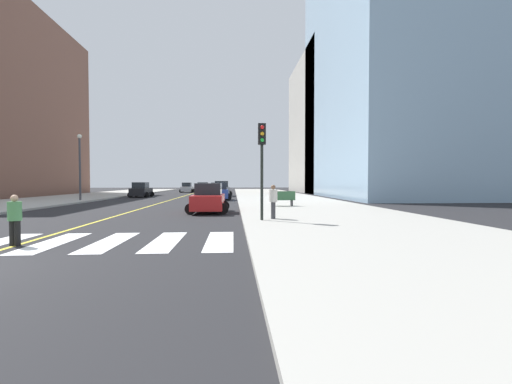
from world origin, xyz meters
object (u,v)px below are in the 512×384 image
(car_white_nearest, at_px, (203,189))
(car_silver_fifth, at_px, (187,188))
(traffic_light_near_corner, at_px, (262,152))
(park_bench, at_px, (283,199))
(car_blue_sixth, at_px, (219,192))
(street_lamp, at_px, (80,161))
(car_gray_fourth, at_px, (221,189))
(car_black_third, at_px, (141,190))
(pedestrian_crossing, at_px, (15,218))
(pedestrian_waiting_east, at_px, (273,200))
(car_red_second, at_px, (209,199))

(car_white_nearest, height_order, car_silver_fifth, car_white_nearest)
(traffic_light_near_corner, relative_size, park_bench, 2.52)
(car_blue_sixth, relative_size, street_lamp, 0.65)
(car_gray_fourth, height_order, car_blue_sixth, car_gray_fourth)
(car_white_nearest, relative_size, car_black_third, 1.00)
(car_gray_fourth, bearing_deg, car_silver_fifth, -69.24)
(pedestrian_crossing, height_order, pedestrian_waiting_east, pedestrian_waiting_east)
(car_silver_fifth, bearing_deg, car_gray_fourth, -67.91)
(car_red_second, distance_m, pedestrian_waiting_east, 6.46)
(car_silver_fifth, bearing_deg, car_red_second, -81.54)
(car_black_third, height_order, car_silver_fifth, car_black_third)
(car_blue_sixth, relative_size, traffic_light_near_corner, 0.93)
(car_black_third, xyz_separation_m, traffic_light_near_corner, (13.14, -28.97, 2.50))
(car_black_third, relative_size, car_gray_fourth, 0.91)
(car_silver_fifth, relative_size, car_blue_sixth, 0.96)
(car_black_third, xyz_separation_m, car_gray_fourth, (10.16, 2.68, 0.08))
(pedestrian_waiting_east, bearing_deg, traffic_light_near_corner, 151.10)
(street_lamp, bearing_deg, car_red_second, -44.32)
(car_silver_fifth, bearing_deg, street_lamp, -104.37)
(car_silver_fifth, bearing_deg, traffic_light_near_corner, -79.24)
(car_blue_sixth, bearing_deg, car_black_third, -38.91)
(car_black_third, bearing_deg, car_blue_sixth, -36.48)
(car_gray_fourth, height_order, pedestrian_crossing, car_gray_fourth)
(car_blue_sixth, distance_m, street_lamp, 14.21)
(car_blue_sixth, height_order, park_bench, car_blue_sixth)
(car_silver_fifth, bearing_deg, car_white_nearest, -68.60)
(car_white_nearest, height_order, park_bench, car_white_nearest)
(car_black_third, height_order, car_blue_sixth, car_black_third)
(pedestrian_crossing, bearing_deg, car_red_second, 76.38)
(car_white_nearest, relative_size, park_bench, 2.35)
(car_silver_fifth, xyz_separation_m, street_lamp, (-6.86, -28.40, 3.23))
(park_bench, distance_m, pedestrian_waiting_east, 9.14)
(street_lamp, bearing_deg, car_black_third, 70.18)
(car_white_nearest, xyz_separation_m, pedestrian_waiting_east, (6.73, -38.19, 0.20))
(car_silver_fifth, height_order, park_bench, car_silver_fifth)
(car_silver_fifth, distance_m, traffic_light_near_corner, 48.78)
(traffic_light_near_corner, relative_size, pedestrian_waiting_east, 2.73)
(car_gray_fourth, relative_size, pedestrian_crossing, 2.98)
(car_black_third, bearing_deg, pedestrian_crossing, -81.01)
(car_red_second, bearing_deg, car_white_nearest, -83.75)
(traffic_light_near_corner, distance_m, park_bench, 10.21)
(car_gray_fourth, height_order, pedestrian_waiting_east, car_gray_fourth)
(park_bench, bearing_deg, car_red_second, 120.60)
(car_blue_sixth, xyz_separation_m, traffic_light_near_corner, (2.90, -21.21, 2.51))
(car_white_nearest, bearing_deg, car_gray_fourth, 111.15)
(park_bench, bearing_deg, car_silver_fifth, 14.49)
(car_white_nearest, height_order, car_gray_fourth, car_gray_fourth)
(street_lamp, bearing_deg, pedestrian_crossing, -71.01)
(car_red_second, distance_m, car_blue_sixth, 15.24)
(car_blue_sixth, bearing_deg, traffic_light_near_corner, 96.01)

